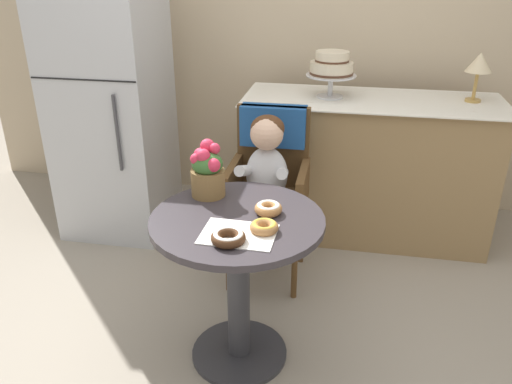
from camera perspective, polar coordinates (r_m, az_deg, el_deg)
ground_plane at (r=2.50m, az=-1.85°, el=-17.56°), size 8.00×8.00×0.00m
back_wall at (r=3.68m, az=4.40°, el=19.63°), size 4.80×0.10×2.70m
cafe_table at (r=2.19m, az=-2.03°, el=-7.74°), size 0.72×0.72×0.72m
wicker_chair at (r=2.79m, az=1.61°, el=2.86°), size 0.42×0.45×0.95m
seated_child at (r=2.64m, az=1.08°, el=2.37°), size 0.27×0.32×0.73m
paper_napkin at (r=1.96m, az=-1.97°, el=-4.72°), size 0.29×0.22×0.00m
donut_front at (r=1.90m, az=-3.12°, el=-5.02°), size 0.13×0.13×0.04m
donut_mid at (r=2.11m, az=1.39°, el=-1.80°), size 0.12×0.12×0.04m
donut_side at (r=1.97m, az=0.91°, el=-3.87°), size 0.11×0.11×0.04m
flower_vase at (r=2.24m, az=-5.42°, el=2.37°), size 0.15×0.15×0.25m
display_counter at (r=3.34m, az=12.20°, el=2.65°), size 1.56×0.62×0.90m
tiered_cake_stand at (r=3.16m, az=8.43°, el=13.63°), size 0.30×0.30×0.27m
table_lamp at (r=3.28m, az=23.64°, el=12.89°), size 0.15×0.15×0.28m
refrigerator at (r=3.35m, az=-15.87°, el=9.52°), size 0.64×0.63×1.70m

